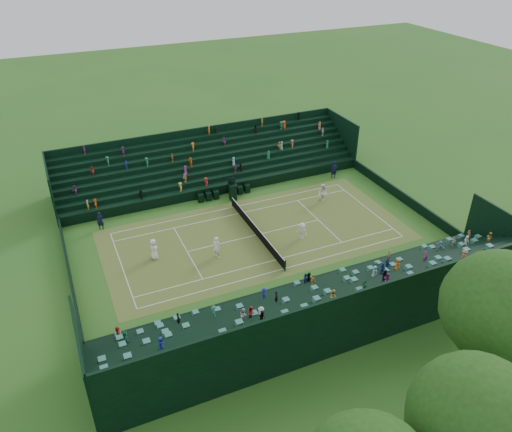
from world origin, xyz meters
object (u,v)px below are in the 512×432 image
at_px(tennis_net, 256,230).
at_px(player_near_west, 154,249).
at_px(player_near_east, 217,247).
at_px(umpire_chair, 233,190).
at_px(player_far_east, 302,231).
at_px(player_far_west, 323,193).

relative_size(tennis_net, player_near_west, 6.26).
height_order(tennis_net, player_near_west, player_near_west).
relative_size(player_near_west, player_near_east, 0.93).
bearing_deg(umpire_chair, player_near_east, -29.25).
bearing_deg(player_far_east, player_near_east, -123.44).
bearing_deg(player_far_west, player_far_east, -56.63).
bearing_deg(player_near_east, player_far_east, -131.51).
bearing_deg(tennis_net, player_near_west, -91.07).
relative_size(tennis_net, player_far_west, 6.07).
distance_m(tennis_net, player_near_west, 9.15).
bearing_deg(player_far_west, tennis_net, -82.57).
bearing_deg(player_near_east, player_far_west, -108.86).
bearing_deg(player_near_west, tennis_net, -98.61).
distance_m(tennis_net, umpire_chair, 6.95).
height_order(tennis_net, player_near_east, player_near_east).
xyz_separation_m(tennis_net, player_far_west, (-2.94, 8.52, 0.44)).
distance_m(player_near_east, player_far_west, 13.68).
relative_size(player_near_east, player_far_east, 1.28).
xyz_separation_m(umpire_chair, player_near_east, (8.67, -4.85, -0.07)).
bearing_deg(player_near_east, umpire_chair, -68.17).
bearing_deg(umpire_chair, player_far_west, 63.60).
height_order(player_near_west, player_near_east, player_near_east).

